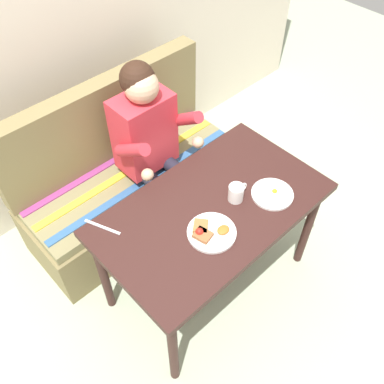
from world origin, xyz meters
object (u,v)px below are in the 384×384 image
(plate_breakfast, at_px, (210,232))
(knife, at_px, (102,227))
(table, at_px, (212,217))
(couch, at_px, (129,180))
(coffee_mug, at_px, (236,192))
(person, at_px, (152,140))
(plate_eggs, at_px, (272,194))

(plate_breakfast, height_order, knife, plate_breakfast)
(table, bearing_deg, plate_breakfast, -138.97)
(couch, relative_size, coffee_mug, 12.20)
(table, height_order, plate_breakfast, plate_breakfast)
(person, xyz_separation_m, plate_breakfast, (-0.22, -0.70, 0.00))
(plate_breakfast, bearing_deg, person, 72.51)
(table, height_order, coffee_mug, coffee_mug)
(plate_eggs, bearing_deg, knife, 150.50)
(couch, relative_size, plate_breakfast, 6.04)
(couch, xyz_separation_m, knife, (-0.48, -0.49, 0.40))
(couch, height_order, knife, couch)
(person, distance_m, plate_breakfast, 0.73)
(couch, xyz_separation_m, coffee_mug, (0.13, -0.81, 0.45))
(knife, bearing_deg, plate_eggs, -51.88)
(plate_eggs, bearing_deg, coffee_mug, 144.12)
(table, bearing_deg, couch, 90.00)
(plate_eggs, bearing_deg, couch, 107.08)
(knife, bearing_deg, person, 6.27)
(couch, height_order, plate_breakfast, couch)
(coffee_mug, bearing_deg, person, 92.97)
(knife, bearing_deg, plate_breakfast, -69.81)
(plate_breakfast, bearing_deg, plate_eggs, -6.50)
(person, distance_m, plate_eggs, 0.77)
(plate_eggs, relative_size, knife, 1.09)
(couch, bearing_deg, knife, -134.53)
(plate_breakfast, xyz_separation_m, coffee_mug, (0.25, 0.07, 0.04))
(table, relative_size, knife, 6.00)
(coffee_mug, height_order, knife, coffee_mug)
(couch, relative_size, person, 1.19)
(couch, xyz_separation_m, person, (0.09, -0.17, 0.41))
(coffee_mug, relative_size, knife, 0.59)
(person, bearing_deg, coffee_mug, -87.03)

